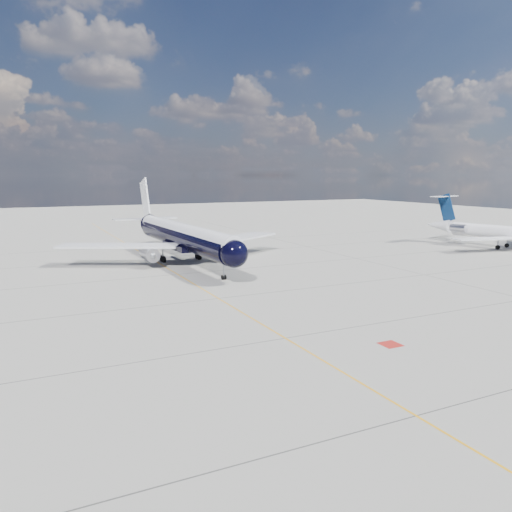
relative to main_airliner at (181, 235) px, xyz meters
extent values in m
plane|color=#98968D|center=(-3.76, -5.29, -4.02)|extent=(320.00, 320.00, 0.00)
cube|color=orange|center=(-3.76, -10.29, -4.02)|extent=(0.16, 160.00, 0.01)
cube|color=maroon|center=(3.04, -45.29, -4.02)|extent=(1.60, 1.60, 0.01)
cylinder|color=black|center=(0.04, -1.25, -0.18)|extent=(4.64, 34.89, 3.48)
sphere|color=black|center=(0.66, -19.55, -0.18)|extent=(3.59, 3.59, 3.48)
cone|color=black|center=(-0.68, 20.26, 0.37)|extent=(3.69, 6.52, 3.48)
cylinder|color=white|center=(0.04, -1.25, 0.69)|extent=(3.94, 36.70, 2.71)
cube|color=black|center=(0.66, -19.73, 0.32)|extent=(2.23, 1.17, 0.50)
cube|color=white|center=(-9.61, -0.20, -1.00)|extent=(17.80, 11.84, 0.29)
cube|color=white|center=(9.61, 0.45, -1.00)|extent=(17.52, 12.74, 0.29)
cube|color=black|center=(0.04, -1.25, -1.46)|extent=(4.15, 9.28, 0.92)
cylinder|color=#B9B9C0|center=(-5.85, -3.28, -2.06)|extent=(2.19, 4.28, 2.05)
cylinder|color=#B9B9C0|center=(6.05, -2.88, -2.06)|extent=(2.19, 4.28, 2.05)
sphere|color=gray|center=(-5.78, -5.20, -2.06)|extent=(1.04, 1.04, 1.01)
sphere|color=gray|center=(6.12, -4.80, -2.06)|extent=(1.04, 1.04, 1.01)
cube|color=white|center=(-5.85, -3.09, -1.37)|extent=(0.30, 2.94, 1.01)
cube|color=white|center=(6.05, -2.70, -1.37)|extent=(0.30, 2.94, 1.01)
cube|color=white|center=(-0.66, 19.80, 5.04)|extent=(0.49, 5.81, 7.81)
cube|color=white|center=(-0.68, 20.26, 1.10)|extent=(12.00, 3.33, 0.20)
cylinder|color=gray|center=(0.55, -16.35, -2.88)|extent=(0.17, 0.17, 1.92)
cylinder|color=black|center=(0.36, -16.35, -3.70)|extent=(0.19, 0.65, 0.64)
cylinder|color=black|center=(0.73, -16.34, -3.70)|extent=(0.19, 0.65, 0.64)
cylinder|color=gray|center=(-2.93, 0.03, -2.79)|extent=(0.25, 0.25, 1.74)
cylinder|color=gray|center=(2.92, 0.22, -2.79)|extent=(0.25, 0.25, 1.74)
cylinder|color=black|center=(-2.92, -0.48, -3.52)|extent=(0.45, 1.02, 1.01)
cylinder|color=black|center=(-2.95, 0.53, -3.52)|extent=(0.45, 1.02, 1.01)
cylinder|color=black|center=(2.94, -0.28, -3.52)|extent=(0.45, 1.02, 1.01)
cylinder|color=black|center=(2.91, 0.73, -3.52)|extent=(0.45, 1.02, 1.01)
cylinder|color=white|center=(57.56, -13.92, -1.07)|extent=(7.69, 20.96, 2.57)
cone|color=white|center=(54.14, -0.53, -0.69)|extent=(3.68, 5.26, 2.57)
cube|color=white|center=(50.86, -14.65, -1.64)|extent=(12.30, 5.78, 0.21)
cylinder|color=#B9B9C0|center=(53.49, -6.10, -0.69)|extent=(2.14, 3.31, 1.43)
cylinder|color=#B9B9C0|center=(57.37, -5.11, -0.69)|extent=(2.14, 3.31, 1.43)
cube|color=white|center=(53.96, -5.99, -0.69)|extent=(1.30, 1.71, 0.17)
cube|color=white|center=(56.91, -5.23, -0.69)|extent=(1.30, 1.71, 0.17)
cube|color=#0A2247|center=(54.49, -1.91, 2.89)|extent=(1.21, 3.94, 5.84)
cube|color=white|center=(54.35, -1.36, 5.18)|extent=(7.86, 3.74, 0.15)
cylinder|color=gray|center=(55.48, -13.47, -3.12)|extent=(0.23, 0.23, 1.62)
cylinder|color=gray|center=(59.17, -12.53, -3.12)|extent=(0.23, 0.23, 1.62)
cylinder|color=black|center=(55.48, -13.47, -3.62)|extent=(0.49, 0.85, 0.80)
cylinder|color=black|center=(59.17, -12.53, -3.62)|extent=(0.49, 0.85, 0.80)
camera|label=1|loc=(-23.29, -74.88, 9.31)|focal=35.00mm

